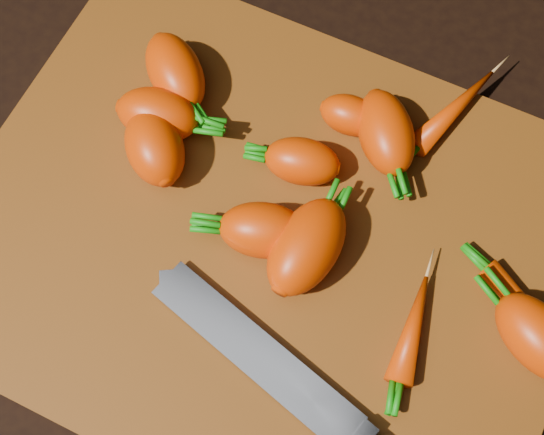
% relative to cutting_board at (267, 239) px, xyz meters
% --- Properties ---
extents(ground, '(2.00, 2.00, 0.01)m').
position_rel_cutting_board_xyz_m(ground, '(0.00, 0.00, -0.01)').
color(ground, black).
extents(cutting_board, '(0.50, 0.40, 0.01)m').
position_rel_cutting_board_xyz_m(cutting_board, '(0.00, 0.00, 0.00)').
color(cutting_board, '#5E320E').
rests_on(cutting_board, ground).
extents(carrot_0, '(0.08, 0.06, 0.04)m').
position_rel_cutting_board_xyz_m(carrot_0, '(-0.13, 0.05, 0.03)').
color(carrot_0, '#CC3501').
rests_on(carrot_0, cutting_board).
extents(carrot_1, '(0.08, 0.08, 0.05)m').
position_rel_cutting_board_xyz_m(carrot_1, '(-0.11, 0.02, 0.03)').
color(carrot_1, '#CC3501').
rests_on(carrot_1, cutting_board).
extents(carrot_2, '(0.08, 0.09, 0.05)m').
position_rel_cutting_board_xyz_m(carrot_2, '(0.05, 0.12, 0.03)').
color(carrot_2, '#CC3501').
rests_on(carrot_2, cutting_board).
extents(carrot_3, '(0.06, 0.09, 0.05)m').
position_rel_cutting_board_xyz_m(carrot_3, '(0.04, -0.00, 0.03)').
color(carrot_3, '#CC3501').
rests_on(carrot_3, cutting_board).
extents(carrot_4, '(0.07, 0.05, 0.04)m').
position_rel_cutting_board_xyz_m(carrot_4, '(0.00, 0.06, 0.03)').
color(carrot_4, '#CC3501').
rests_on(carrot_4, cutting_board).
extents(carrot_5, '(0.05, 0.04, 0.03)m').
position_rel_cutting_board_xyz_m(carrot_5, '(0.02, 0.12, 0.02)').
color(carrot_5, '#CC3501').
rests_on(carrot_5, cutting_board).
extents(carrot_6, '(0.09, 0.08, 0.05)m').
position_rel_cutting_board_xyz_m(carrot_6, '(0.22, 0.01, 0.03)').
color(carrot_6, '#CC3501').
rests_on(carrot_6, cutting_board).
extents(carrot_7, '(0.05, 0.10, 0.02)m').
position_rel_cutting_board_xyz_m(carrot_7, '(0.10, 0.17, 0.02)').
color(carrot_7, '#CC3501').
rests_on(carrot_7, cutting_board).
extents(carrot_8, '(0.11, 0.07, 0.02)m').
position_rel_cutting_board_xyz_m(carrot_8, '(0.22, 0.02, 0.02)').
color(carrot_8, '#CC3501').
rests_on(carrot_8, cutting_board).
extents(carrot_9, '(0.03, 0.09, 0.02)m').
position_rel_cutting_board_xyz_m(carrot_9, '(0.13, -0.02, 0.02)').
color(carrot_9, '#CC3501').
rests_on(carrot_9, cutting_board).
extents(carrot_10, '(0.08, 0.06, 0.04)m').
position_rel_cutting_board_xyz_m(carrot_10, '(-0.00, -0.00, 0.03)').
color(carrot_10, '#CC3501').
rests_on(carrot_10, cutting_board).
extents(carrot_11, '(0.09, 0.09, 0.05)m').
position_rel_cutting_board_xyz_m(carrot_11, '(-0.13, 0.09, 0.03)').
color(carrot_11, '#CC3501').
rests_on(carrot_11, cutting_board).
extents(knife, '(0.30, 0.10, 0.02)m').
position_rel_cutting_board_xyz_m(knife, '(0.05, -0.10, 0.01)').
color(knife, gray).
rests_on(knife, cutting_board).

